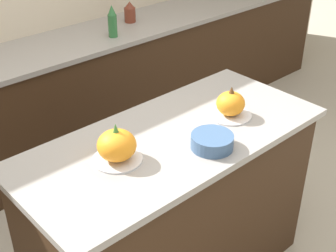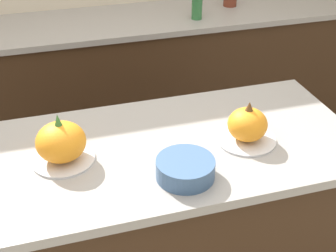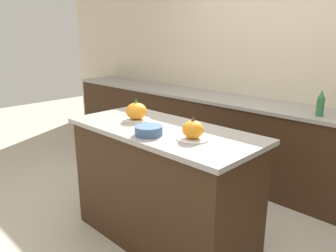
# 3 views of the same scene
# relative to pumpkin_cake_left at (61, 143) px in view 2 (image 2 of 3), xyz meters

# --- Properties ---
(kitchen_island) EXTENTS (1.51, 0.68, 0.94)m
(kitchen_island) POSITION_rel_pumpkin_cake_left_xyz_m (0.31, -0.02, -0.54)
(kitchen_island) COLOR #382314
(kitchen_island) RESTS_ON ground_plane
(back_counter) EXTENTS (6.00, 0.60, 0.90)m
(back_counter) POSITION_rel_pumpkin_cake_left_xyz_m (0.31, 1.44, -0.56)
(back_counter) COLOR #382314
(back_counter) RESTS_ON ground_plane
(pumpkin_cake_left) EXTENTS (0.21, 0.21, 0.18)m
(pumpkin_cake_left) POSITION_rel_pumpkin_cake_left_xyz_m (0.00, 0.00, 0.00)
(pumpkin_cake_left) COLOR silver
(pumpkin_cake_left) RESTS_ON kitchen_island
(pumpkin_cake_right) EXTENTS (0.22, 0.22, 0.16)m
(pumpkin_cake_right) POSITION_rel_pumpkin_cake_left_xyz_m (0.64, -0.07, -0.01)
(pumpkin_cake_right) COLOR silver
(pumpkin_cake_right) RESTS_ON kitchen_island
(bottle_tall) EXTENTS (0.07, 0.07, 0.23)m
(bottle_tall) POSITION_rel_pumpkin_cake_left_xyz_m (0.94, 1.32, 0.01)
(bottle_tall) COLOR #2D6B38
(bottle_tall) RESTS_ON back_counter
(mixing_bowl) EXTENTS (0.19, 0.19, 0.06)m
(mixing_bowl) POSITION_rel_pumpkin_cake_left_xyz_m (0.37, -0.20, -0.04)
(mixing_bowl) COLOR #3D5B84
(mixing_bowl) RESTS_ON kitchen_island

